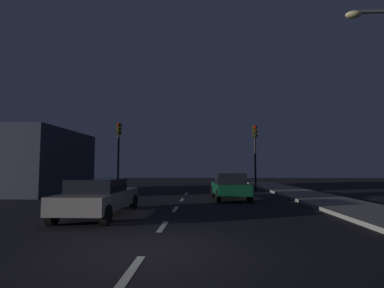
{
  "coord_description": "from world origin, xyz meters",
  "views": [
    {
      "loc": [
        1.26,
        -6.37,
        1.75
      ],
      "look_at": [
        0.35,
        14.87,
        3.48
      ],
      "focal_mm": 27.67,
      "sensor_mm": 36.0,
      "label": 1
    }
  ],
  "objects": [
    {
      "name": "car_stopped_ahead",
      "position": [
        2.67,
        10.42,
        0.74
      ],
      "size": [
        2.07,
        4.03,
        1.46
      ],
      "color": "#0F4C2D",
      "rests_on": "ground_plane"
    },
    {
      "name": "lane_stripe_second",
      "position": [
        0.0,
        2.6,
        0.0
      ],
      "size": [
        0.16,
        1.6,
        0.01
      ],
      "primitive_type": "cube",
      "color": "silver",
      "rests_on": "ground_plane"
    },
    {
      "name": "lane_stripe_third",
      "position": [
        0.0,
        6.4,
        0.0
      ],
      "size": [
        0.16,
        1.6,
        0.01
      ],
      "primitive_type": "cube",
      "color": "silver",
      "rests_on": "ground_plane"
    },
    {
      "name": "storefront_left",
      "position": [
        -10.43,
        14.0,
        2.18
      ],
      "size": [
        4.86,
        8.3,
        4.36
      ],
      "primitive_type": "cube",
      "color": "#333847",
      "rests_on": "ground_plane"
    },
    {
      "name": "traffic_signal_right",
      "position": [
        4.99,
        15.57,
        3.44
      ],
      "size": [
        0.32,
        0.38,
        4.9
      ],
      "color": "black",
      "rests_on": "ground_plane"
    },
    {
      "name": "lane_stripe_fourth",
      "position": [
        0.0,
        10.2,
        0.0
      ],
      "size": [
        0.16,
        1.6,
        0.01
      ],
      "primitive_type": "cube",
      "color": "silver",
      "rests_on": "ground_plane"
    },
    {
      "name": "lane_stripe_fifth",
      "position": [
        0.0,
        14.0,
        0.0
      ],
      "size": [
        0.16,
        1.6,
        0.01
      ],
      "primitive_type": "cube",
      "color": "silver",
      "rests_on": "ground_plane"
    },
    {
      "name": "sidewalk_curb_right",
      "position": [
        7.5,
        7.0,
        0.07
      ],
      "size": [
        3.0,
        40.0,
        0.15
      ],
      "primitive_type": "cube",
      "color": "gray",
      "rests_on": "ground_plane"
    },
    {
      "name": "traffic_signal_left",
      "position": [
        -5.22,
        15.57,
        3.6
      ],
      "size": [
        0.32,
        0.38,
        5.16
      ],
      "color": "black",
      "rests_on": "ground_plane"
    },
    {
      "name": "ground_plane",
      "position": [
        0.0,
        7.0,
        0.0
      ],
      "size": [
        80.0,
        80.0,
        0.0
      ],
      "primitive_type": "plane",
      "color": "black"
    },
    {
      "name": "lane_stripe_nearest",
      "position": [
        0.0,
        -1.2,
        0.0
      ],
      "size": [
        0.16,
        1.6,
        0.01
      ],
      "primitive_type": "cube",
      "color": "silver",
      "rests_on": "ground_plane"
    },
    {
      "name": "car_adjacent_lane",
      "position": [
        -2.58,
        4.33,
        0.71
      ],
      "size": [
        1.88,
        4.6,
        1.36
      ],
      "color": "gray",
      "rests_on": "ground_plane"
    }
  ]
}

